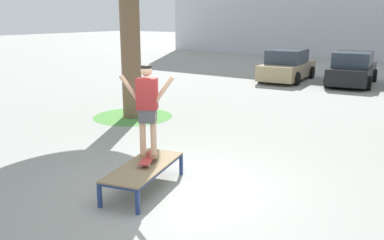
# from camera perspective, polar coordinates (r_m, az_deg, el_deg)

# --- Properties ---
(ground_plane) EXTENTS (120.00, 120.00, 0.00)m
(ground_plane) POSITION_cam_1_polar(r_m,az_deg,el_deg) (7.76, -1.70, -9.35)
(ground_plane) COLOR #999993
(skate_box) EXTENTS (1.22, 2.03, 0.46)m
(skate_box) POSITION_cam_1_polar(r_m,az_deg,el_deg) (7.62, -6.57, -6.52)
(skate_box) COLOR navy
(skate_box) RESTS_ON ground
(skateboard) EXTENTS (0.55, 0.80, 0.09)m
(skateboard) POSITION_cam_1_polar(r_m,az_deg,el_deg) (7.75, -5.92, -5.19)
(skateboard) COLOR #B23333
(skateboard) RESTS_ON skate_box
(skater) EXTENTS (0.92, 0.53, 1.69)m
(skater) POSITION_cam_1_polar(r_m,az_deg,el_deg) (7.48, -6.11, 2.03)
(skater) COLOR tan
(skater) RESTS_ON skateboard
(grass_patch_near_left) EXTENTS (2.47, 2.47, 0.01)m
(grass_patch_near_left) POSITION_cam_1_polar(r_m,az_deg,el_deg) (13.27, -8.04, 0.50)
(grass_patch_near_left) COLOR #519342
(grass_patch_near_left) RESTS_ON ground
(car_tan) EXTENTS (2.22, 4.34, 1.50)m
(car_tan) POSITION_cam_1_polar(r_m,az_deg,el_deg) (21.01, 12.86, 7.16)
(car_tan) COLOR tan
(car_tan) RESTS_ON ground
(car_black) EXTENTS (2.32, 4.39, 1.50)m
(car_black) POSITION_cam_1_polar(r_m,az_deg,el_deg) (20.58, 21.01, 6.44)
(car_black) COLOR black
(car_black) RESTS_ON ground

